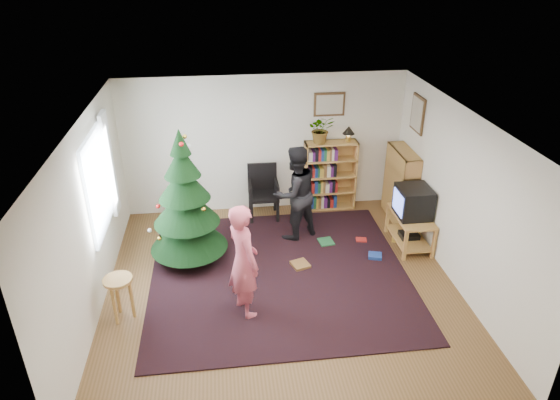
{
  "coord_description": "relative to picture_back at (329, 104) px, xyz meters",
  "views": [
    {
      "loc": [
        -0.76,
        -5.84,
        4.41
      ],
      "look_at": [
        0.05,
        0.59,
        1.1
      ],
      "focal_mm": 32.0,
      "sensor_mm": 36.0,
      "label": 1
    }
  ],
  "objects": [
    {
      "name": "stool",
      "position": [
        -3.32,
        -2.89,
        -1.47
      ],
      "size": [
        0.38,
        0.38,
        0.63
      ],
      "color": "#BB8042",
      "rests_on": "floor"
    },
    {
      "name": "picture_back",
      "position": [
        0.0,
        0.0,
        0.0
      ],
      "size": [
        0.55,
        0.03,
        0.42
      ],
      "color": "#4C3319",
      "rests_on": "wall_back"
    },
    {
      "name": "picture_right",
      "position": [
        1.33,
        -0.73,
        0.0
      ],
      "size": [
        0.03,
        0.5,
        0.6
      ],
      "color": "#4C3319",
      "rests_on": "wall_right"
    },
    {
      "name": "wall_left",
      "position": [
        -3.65,
        -2.48,
        -0.7
      ],
      "size": [
        0.02,
        5.0,
        2.5
      ],
      "primitive_type": "cube",
      "color": "silver",
      "rests_on": "floor"
    },
    {
      "name": "armchair",
      "position": [
        -1.21,
        -0.27,
        -1.44
      ],
      "size": [
        0.53,
        0.53,
        0.96
      ],
      "rotation": [
        0.0,
        0.0,
        -0.01
      ],
      "color": "black",
      "rests_on": "rug"
    },
    {
      "name": "table_lamp",
      "position": [
        0.34,
        -0.14,
        -0.46
      ],
      "size": [
        0.21,
        0.21,
        0.28
      ],
      "color": "#A57F33",
      "rests_on": "bookshelf_back"
    },
    {
      "name": "tv_stand",
      "position": [
        1.07,
        -1.6,
        -1.62
      ],
      "size": [
        0.52,
        0.94,
        0.55
      ],
      "color": "#BB8042",
      "rests_on": "floor"
    },
    {
      "name": "floor_clutter",
      "position": [
        0.11,
        -1.65,
        -1.91
      ],
      "size": [
        1.93,
        0.82,
        0.08
      ],
      "color": "#A51E19",
      "rests_on": "rug"
    },
    {
      "name": "bookshelf_right",
      "position": [
        1.19,
        -0.7,
        -1.29
      ],
      "size": [
        0.3,
        0.95,
        1.3
      ],
      "rotation": [
        0.0,
        0.0,
        1.57
      ],
      "color": "#BB8042",
      "rests_on": "floor"
    },
    {
      "name": "christmas_tree",
      "position": [
        -2.49,
        -1.6,
        -1.05
      ],
      "size": [
        1.19,
        1.19,
        2.16
      ],
      "rotation": [
        0.0,
        0.0,
        -0.11
      ],
      "color": "#3F2816",
      "rests_on": "rug"
    },
    {
      "name": "wall_front",
      "position": [
        -1.15,
        -4.97,
        -0.7
      ],
      "size": [
        5.0,
        0.02,
        2.5
      ],
      "primitive_type": "cube",
      "color": "silver",
      "rests_on": "floor"
    },
    {
      "name": "floor",
      "position": [
        -1.15,
        -2.48,
        -1.95
      ],
      "size": [
        5.0,
        5.0,
        0.0
      ],
      "primitive_type": "plane",
      "color": "brown",
      "rests_on": "ground"
    },
    {
      "name": "person_standing",
      "position": [
        -1.71,
        -2.96,
        -1.14
      ],
      "size": [
        0.59,
        0.69,
        1.61
      ],
      "primitive_type": "imported",
      "rotation": [
        0.0,
        0.0,
        1.99
      ],
      "color": "#BD4B5D",
      "rests_on": "rug"
    },
    {
      "name": "potted_plant",
      "position": [
        -0.16,
        -0.14,
        -0.4
      ],
      "size": [
        0.45,
        0.4,
        0.5
      ],
      "primitive_type": "imported",
      "rotation": [
        0.0,
        0.0,
        0.01
      ],
      "color": "gray",
      "rests_on": "bookshelf_back"
    },
    {
      "name": "bookshelf_back",
      "position": [
        0.04,
        -0.14,
        -1.29
      ],
      "size": [
        0.95,
        0.3,
        1.3
      ],
      "color": "#BB8042",
      "rests_on": "floor"
    },
    {
      "name": "wall_back",
      "position": [
        -1.15,
        0.02,
        -0.7
      ],
      "size": [
        5.0,
        0.02,
        2.5
      ],
      "primitive_type": "cube",
      "color": "silver",
      "rests_on": "floor"
    },
    {
      "name": "ceiling",
      "position": [
        -1.15,
        -2.48,
        0.55
      ],
      "size": [
        5.0,
        5.0,
        0.0
      ],
      "primitive_type": "plane",
      "rotation": [
        3.14,
        0.0,
        0.0
      ],
      "color": "white",
      "rests_on": "wall_back"
    },
    {
      "name": "curtain",
      "position": [
        -3.58,
        -1.18,
        -0.45
      ],
      "size": [
        0.06,
        0.35,
        1.6
      ],
      "primitive_type": "cube",
      "color": "white",
      "rests_on": "wall_left"
    },
    {
      "name": "window_pane",
      "position": [
        -3.62,
        -1.88,
        -0.45
      ],
      "size": [
        0.04,
        1.2,
        1.4
      ],
      "primitive_type": "cube",
      "color": "silver",
      "rests_on": "wall_left"
    },
    {
      "name": "crt_tv",
      "position": [
        1.07,
        -1.6,
        -1.16
      ],
      "size": [
        0.51,
        0.55,
        0.48
      ],
      "color": "black",
      "rests_on": "tv_stand"
    },
    {
      "name": "person_by_chair",
      "position": [
        -0.76,
        -1.11,
        -1.14
      ],
      "size": [
        0.98,
        0.9,
        1.62
      ],
      "primitive_type": "imported",
      "rotation": [
        0.0,
        0.0,
        3.6
      ],
      "color": "black",
      "rests_on": "rug"
    },
    {
      "name": "wall_right",
      "position": [
        1.35,
        -2.48,
        -0.7
      ],
      "size": [
        0.02,
        5.0,
        2.5
      ],
      "primitive_type": "cube",
      "color": "silver",
      "rests_on": "floor"
    },
    {
      "name": "rug",
      "position": [
        -1.15,
        -2.17,
        -1.94
      ],
      "size": [
        3.8,
        3.6,
        0.02
      ],
      "primitive_type": "cube",
      "color": "black",
      "rests_on": "floor"
    }
  ]
}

